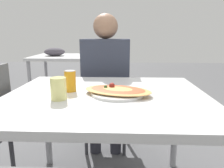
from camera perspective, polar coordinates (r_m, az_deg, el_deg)
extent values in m
cube|color=silver|center=(1.24, -1.46, -3.57)|extent=(1.14, 0.99, 0.04)
cylinder|color=#99999E|center=(1.88, -16.59, -10.10)|extent=(0.05, 0.05, 0.69)
cylinder|color=#99999E|center=(1.83, 16.18, -10.66)|extent=(0.05, 0.05, 0.69)
cube|color=#4C4C4C|center=(2.04, -1.51, -4.53)|extent=(0.40, 0.40, 0.04)
cube|color=#4C4C4C|center=(2.17, -1.22, 2.71)|extent=(0.38, 0.03, 0.42)
cylinder|color=#38383D|center=(1.97, 3.26, -12.62)|extent=(0.03, 0.03, 0.43)
cylinder|color=#38383D|center=(1.99, -6.82, -12.37)|extent=(0.03, 0.03, 0.43)
cylinder|color=#38383D|center=(2.28, 3.14, -8.91)|extent=(0.03, 0.03, 0.43)
cylinder|color=#38383D|center=(2.30, -5.47, -8.75)|extent=(0.03, 0.03, 0.43)
cylinder|color=#38383D|center=(1.73, -24.50, -17.61)|extent=(0.03, 0.03, 0.43)
cylinder|color=#2D2D38|center=(2.00, 0.99, -11.49)|extent=(0.10, 0.10, 0.47)
cylinder|color=#2D2D38|center=(2.01, -4.41, -11.37)|extent=(0.10, 0.10, 0.47)
cube|color=#333847|center=(1.94, -1.62, 3.54)|extent=(0.41, 0.23, 0.55)
sphere|color=#997056|center=(1.92, -1.70, 14.86)|extent=(0.21, 0.21, 0.21)
cylinder|color=white|center=(1.23, 1.47, -2.45)|extent=(0.30, 0.30, 0.01)
ellipsoid|color=tan|center=(1.22, 1.48, -1.68)|extent=(0.44, 0.34, 0.02)
ellipsoid|color=#C14C28|center=(1.22, 1.48, -1.41)|extent=(0.36, 0.28, 0.01)
sphere|color=maroon|center=(1.30, 0.01, -0.17)|extent=(0.02, 0.02, 0.02)
sphere|color=maroon|center=(1.28, 0.09, -0.42)|extent=(0.02, 0.02, 0.02)
sphere|color=#335928|center=(1.25, -1.67, -0.75)|extent=(0.02, 0.02, 0.02)
sphere|color=maroon|center=(1.27, -0.02, -0.43)|extent=(0.03, 0.03, 0.03)
cylinder|color=orange|center=(1.31, -10.85, 0.71)|extent=(0.07, 0.07, 0.12)
cylinder|color=silver|center=(1.30, -10.97, 3.41)|extent=(0.06, 0.06, 0.00)
cylinder|color=#E0DB7F|center=(1.16, -13.80, -1.18)|extent=(0.08, 0.08, 0.12)
cube|color=silver|center=(3.47, -11.19, 6.93)|extent=(1.10, 0.80, 0.04)
ellipsoid|color=#4C4751|center=(3.53, -14.76, 8.14)|extent=(0.32, 0.24, 0.12)
cylinder|color=#99999E|center=(3.36, -20.62, -0.18)|extent=(0.05, 0.05, 0.69)
cylinder|color=#99999E|center=(3.11, -3.40, -0.37)|extent=(0.05, 0.05, 0.69)
cylinder|color=#99999E|center=(4.00, -16.78, 2.11)|extent=(0.05, 0.05, 0.69)
cylinder|color=#99999E|center=(3.79, -2.35, 2.08)|extent=(0.05, 0.05, 0.69)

